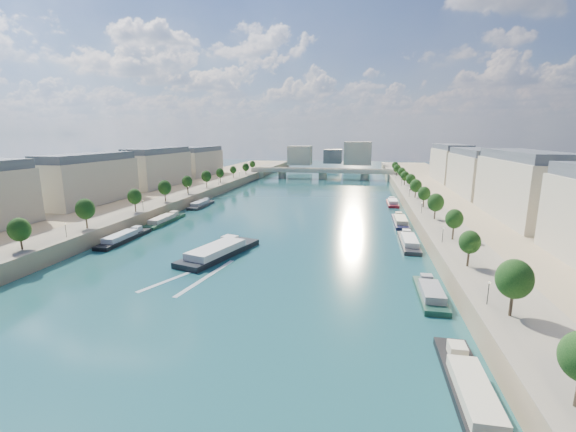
% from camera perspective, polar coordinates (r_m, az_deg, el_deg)
% --- Properties ---
extents(ground, '(700.00, 700.00, 0.00)m').
position_cam_1_polar(ground, '(169.01, 0.40, 0.38)').
color(ground, '#0B3034').
rests_on(ground, ground).
extents(quay_left, '(44.00, 520.00, 5.00)m').
position_cam_1_polar(quay_left, '(194.80, -20.92, 1.89)').
color(quay_left, '#9E8460').
rests_on(quay_left, ground).
extents(quay_right, '(44.00, 520.00, 5.00)m').
position_cam_1_polar(quay_right, '(170.93, 24.86, 0.24)').
color(quay_right, '#9E8460').
rests_on(quay_right, ground).
extents(pave_left, '(14.00, 520.00, 0.10)m').
position_cam_1_polar(pave_left, '(186.94, -17.06, 2.55)').
color(pave_left, gray).
rests_on(pave_left, quay_left).
extents(pave_right, '(14.00, 520.00, 0.10)m').
position_cam_1_polar(pave_right, '(167.45, 19.96, 1.30)').
color(pave_right, gray).
rests_on(pave_right, quay_right).
extents(trees_left, '(4.80, 268.80, 8.26)m').
position_cam_1_polar(trees_left, '(187.01, -16.33, 4.28)').
color(trees_left, '#382B1E').
rests_on(trees_left, ground).
extents(trees_right, '(4.80, 268.80, 8.26)m').
position_cam_1_polar(trees_right, '(176.08, 18.95, 3.66)').
color(trees_right, '#382B1E').
rests_on(trees_right, ground).
extents(lamps_left, '(0.36, 200.36, 4.28)m').
position_cam_1_polar(lamps_left, '(175.72, -17.33, 2.86)').
color(lamps_left, black).
rests_on(lamps_left, ground).
extents(lamps_right, '(0.36, 200.36, 4.28)m').
position_cam_1_polar(lamps_right, '(171.23, 18.29, 2.57)').
color(lamps_right, black).
rests_on(lamps_right, ground).
extents(buildings_left, '(16.00, 226.00, 23.20)m').
position_cam_1_polar(buildings_left, '(210.09, -22.52, 6.29)').
color(buildings_left, beige).
rests_on(buildings_left, ground).
extents(buildings_right, '(16.00, 226.00, 23.20)m').
position_cam_1_polar(buildings_right, '(183.94, 28.32, 5.08)').
color(buildings_right, beige).
rests_on(buildings_right, ground).
extents(skyline, '(79.00, 42.00, 22.00)m').
position_cam_1_polar(skyline, '(383.70, 6.98, 9.03)').
color(skyline, beige).
rests_on(skyline, ground).
extents(bridge, '(112.00, 12.00, 8.15)m').
position_cam_1_polar(bridge, '(301.19, 5.16, 6.45)').
color(bridge, '#C1B79E').
rests_on(bridge, ground).
extents(tour_barge, '(16.42, 31.06, 4.05)m').
position_cam_1_polar(tour_barge, '(112.38, -10.21, -5.22)').
color(tour_barge, black).
rests_on(tour_barge, ground).
extents(wake, '(14.64, 25.87, 0.04)m').
position_cam_1_polar(wake, '(98.35, -13.67, -8.62)').
color(wake, silver).
rests_on(wake, ground).
extents(moored_barges_left, '(5.00, 154.25, 3.60)m').
position_cam_1_polar(moored_barges_left, '(141.29, -21.91, -2.49)').
color(moored_barges_left, '#1A2539').
rests_on(moored_barges_left, ground).
extents(moored_barges_right, '(5.00, 166.73, 3.60)m').
position_cam_1_polar(moored_barges_right, '(123.10, 17.67, -4.24)').
color(moored_barges_right, black).
rests_on(moored_barges_right, ground).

